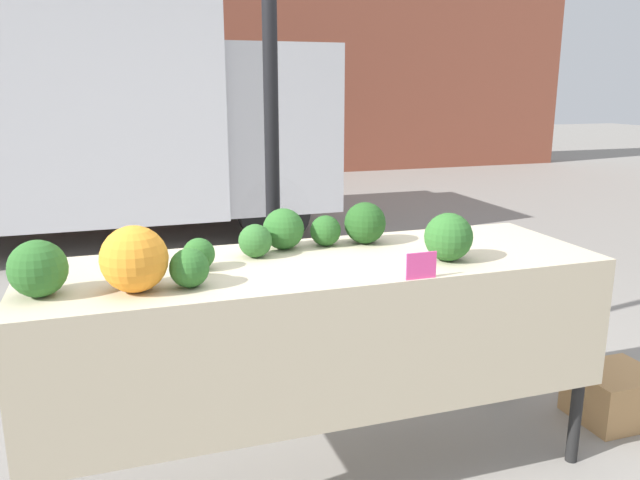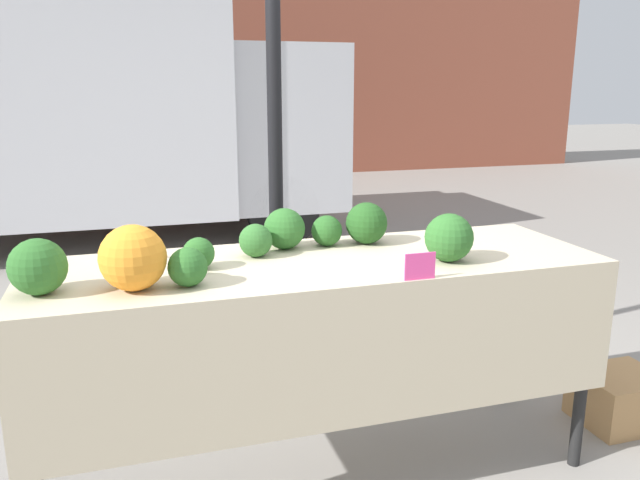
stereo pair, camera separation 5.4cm
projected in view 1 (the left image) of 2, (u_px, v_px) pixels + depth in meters
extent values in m
plane|color=gray|center=(320.00, 467.00, 2.63)|extent=(40.00, 40.00, 0.00)
cylinder|color=black|center=(272.00, 159.00, 3.00)|extent=(0.07, 0.07, 2.45)
cube|color=silver|center=(36.00, 97.00, 6.12)|extent=(3.38, 2.17, 2.29)
cube|color=silver|center=(263.00, 125.00, 6.89)|extent=(1.17, 2.00, 1.65)
cylinder|color=black|center=(274.00, 211.00, 6.22)|extent=(0.71, 0.22, 0.71)
cylinder|color=black|center=(239.00, 185.00, 7.86)|extent=(0.71, 0.22, 0.71)
cube|color=beige|center=(320.00, 264.00, 2.42)|extent=(2.20, 0.71, 0.03)
cube|color=beige|center=(351.00, 363.00, 2.16)|extent=(2.20, 0.01, 0.50)
cylinder|color=black|center=(33.00, 457.00, 1.94)|extent=(0.05, 0.05, 0.88)
cylinder|color=black|center=(581.00, 366.00, 2.57)|extent=(0.05, 0.05, 0.88)
cylinder|color=black|center=(49.00, 377.00, 2.48)|extent=(0.05, 0.05, 0.88)
cylinder|color=black|center=(499.00, 318.00, 3.11)|extent=(0.05, 0.05, 0.88)
sphere|color=orange|center=(134.00, 259.00, 2.02)|extent=(0.22, 0.22, 0.22)
cone|color=#93B238|center=(129.00, 248.00, 2.36)|extent=(0.15, 0.15, 0.12)
sphere|color=#2D6628|center=(448.00, 237.00, 2.39)|extent=(0.19, 0.19, 0.19)
sphere|color=#336B2D|center=(255.00, 241.00, 2.44)|extent=(0.13, 0.13, 0.13)
sphere|color=#2D6628|center=(199.00, 254.00, 2.28)|extent=(0.12, 0.12, 0.12)
sphere|color=#2D6628|center=(38.00, 269.00, 1.98)|extent=(0.18, 0.18, 0.18)
sphere|color=#2D6628|center=(283.00, 229.00, 2.56)|extent=(0.17, 0.17, 0.17)
sphere|color=#23511E|center=(365.00, 223.00, 2.65)|extent=(0.18, 0.18, 0.18)
sphere|color=#2D6628|center=(189.00, 268.00, 2.07)|extent=(0.13, 0.13, 0.13)
sphere|color=#285B23|center=(326.00, 231.00, 2.62)|extent=(0.13, 0.13, 0.13)
cube|color=#EF4793|center=(421.00, 266.00, 2.17)|extent=(0.12, 0.01, 0.10)
cube|color=tan|center=(614.00, 395.00, 3.00)|extent=(0.37, 0.33, 0.24)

